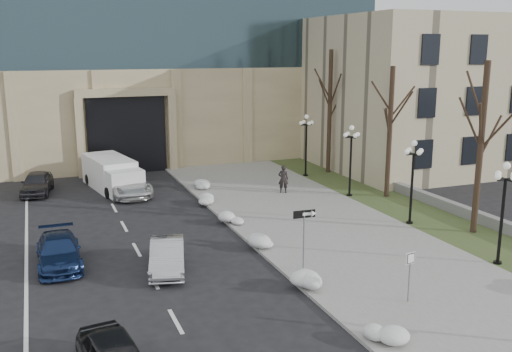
# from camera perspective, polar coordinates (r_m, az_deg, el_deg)

# --- Properties ---
(sidewalk) EXTENTS (9.00, 40.00, 0.12)m
(sidewalk) POSITION_cam_1_polar(r_m,az_deg,el_deg) (31.56, 6.40, -4.97)
(sidewalk) COLOR #969690
(sidewalk) RESTS_ON ground
(curb) EXTENTS (0.30, 40.00, 0.14)m
(curb) POSITION_cam_1_polar(r_m,az_deg,el_deg) (29.81, -1.32, -5.94)
(curb) COLOR #969690
(curb) RESTS_ON ground
(grass_strip) EXTENTS (4.00, 40.00, 0.10)m
(grass_strip) POSITION_cam_1_polar(r_m,az_deg,el_deg) (34.97, 15.89, -3.65)
(grass_strip) COLOR #3B4924
(grass_strip) RESTS_ON ground
(stone_wall) EXTENTS (0.50, 30.00, 0.70)m
(stone_wall) POSITION_cam_1_polar(r_m,az_deg,el_deg) (37.60, 16.52, -2.08)
(stone_wall) COLOR slate
(stone_wall) RESTS_ON ground
(classical_building) EXTENTS (22.00, 18.12, 12.00)m
(classical_building) POSITION_cam_1_polar(r_m,az_deg,el_deg) (52.18, 17.61, 8.14)
(classical_building) COLOR tan
(classical_building) RESTS_ON ground
(car_b) EXTENTS (2.39, 4.39, 1.37)m
(car_b) POSITION_cam_1_polar(r_m,az_deg,el_deg) (25.54, -8.87, -7.87)
(car_b) COLOR #9D9FA4
(car_b) RESTS_ON ground
(car_c) EXTENTS (1.90, 4.63, 1.34)m
(car_c) POSITION_cam_1_polar(r_m,az_deg,el_deg) (27.25, -19.12, -7.14)
(car_c) COLOR navy
(car_c) RESTS_ON ground
(car_d) EXTENTS (2.81, 5.58, 1.52)m
(car_d) POSITION_cam_1_polar(r_m,az_deg,el_deg) (38.83, -12.76, -0.79)
(car_d) COLOR silver
(car_d) RESTS_ON ground
(car_e) EXTENTS (2.48, 4.64, 1.50)m
(car_e) POSITION_cam_1_polar(r_m,az_deg,el_deg) (40.95, -21.06, -0.65)
(car_e) COLOR #313136
(car_e) RESTS_ON ground
(pedestrian) EXTENTS (0.80, 0.69, 1.86)m
(pedestrian) POSITION_cam_1_polar(r_m,az_deg,el_deg) (38.07, 2.74, -0.30)
(pedestrian) COLOR black
(pedestrian) RESTS_ON sidewalk
(box_truck) EXTENTS (3.47, 7.07, 2.15)m
(box_truck) POSITION_cam_1_polar(r_m,az_deg,el_deg) (40.70, -14.18, 0.16)
(box_truck) COLOR silver
(box_truck) RESTS_ON ground
(one_way_sign) EXTENTS (1.05, 0.29, 2.82)m
(one_way_sign) POSITION_cam_1_polar(r_m,az_deg,el_deg) (24.63, 5.22, -4.51)
(one_way_sign) COLOR slate
(one_way_sign) RESTS_ON ground
(keep_sign) EXTENTS (0.45, 0.14, 2.10)m
(keep_sign) POSITION_cam_1_polar(r_m,az_deg,el_deg) (22.49, 15.14, -8.73)
(keep_sign) COLOR slate
(keep_sign) RESTS_ON ground
(snow_clump_b) EXTENTS (1.10, 1.60, 0.36)m
(snow_clump_b) POSITION_cam_1_polar(r_m,az_deg,el_deg) (20.20, 12.53, -15.00)
(snow_clump_b) COLOR silver
(snow_clump_b) RESTS_ON sidewalk
(snow_clump_c) EXTENTS (1.10, 1.60, 0.36)m
(snow_clump_c) POSITION_cam_1_polar(r_m,az_deg,el_deg) (23.53, 6.10, -10.63)
(snow_clump_c) COLOR silver
(snow_clump_c) RESTS_ON sidewalk
(snow_clump_d) EXTENTS (1.10, 1.60, 0.36)m
(snow_clump_d) POSITION_cam_1_polar(r_m,az_deg,el_deg) (27.68, 0.69, -6.92)
(snow_clump_d) COLOR silver
(snow_clump_d) RESTS_ON sidewalk
(snow_clump_e) EXTENTS (1.10, 1.60, 0.36)m
(snow_clump_e) POSITION_cam_1_polar(r_m,az_deg,el_deg) (31.84, -2.52, -4.30)
(snow_clump_e) COLOR silver
(snow_clump_e) RESTS_ON sidewalk
(snow_clump_f) EXTENTS (1.10, 1.60, 0.36)m
(snow_clump_f) POSITION_cam_1_polar(r_m,az_deg,el_deg) (35.65, -4.70, -2.47)
(snow_clump_f) COLOR silver
(snow_clump_f) RESTS_ON sidewalk
(snow_clump_g) EXTENTS (1.10, 1.60, 0.36)m
(snow_clump_g) POSITION_cam_1_polar(r_m,az_deg,el_deg) (39.71, -5.67, -0.92)
(snow_clump_g) COLOR silver
(snow_clump_g) RESTS_ON sidewalk
(lamppost_a) EXTENTS (1.18, 1.18, 4.76)m
(lamppost_a) POSITION_cam_1_polar(r_m,az_deg,el_deg) (27.32, 23.53, -2.19)
(lamppost_a) COLOR black
(lamppost_a) RESTS_ON ground
(lamppost_b) EXTENTS (1.18, 1.18, 4.76)m
(lamppost_b) POSITION_cam_1_polar(r_m,az_deg,el_deg) (32.08, 15.40, 0.50)
(lamppost_b) COLOR black
(lamppost_b) RESTS_ON ground
(lamppost_c) EXTENTS (1.18, 1.18, 4.76)m
(lamppost_c) POSITION_cam_1_polar(r_m,az_deg,el_deg) (37.38, 9.48, 2.46)
(lamppost_c) COLOR black
(lamppost_c) RESTS_ON ground
(lamppost_d) EXTENTS (1.18, 1.18, 4.76)m
(lamppost_d) POSITION_cam_1_polar(r_m,az_deg,el_deg) (43.01, 5.05, 3.91)
(lamppost_d) COLOR black
(lamppost_d) RESTS_ON ground
(tree_near) EXTENTS (3.20, 3.20, 9.00)m
(tree_near) POSITION_cam_1_polar(r_m,az_deg,el_deg) (31.15, 21.71, 4.85)
(tree_near) COLOR black
(tree_near) RESTS_ON ground
(tree_mid) EXTENTS (3.20, 3.20, 8.50)m
(tree_mid) POSITION_cam_1_polar(r_m,az_deg,el_deg) (37.39, 13.31, 6.07)
(tree_mid) COLOR black
(tree_mid) RESTS_ON ground
(tree_far) EXTENTS (3.20, 3.20, 9.50)m
(tree_far) POSITION_cam_1_polar(r_m,az_deg,el_deg) (44.11, 7.42, 8.10)
(tree_far) COLOR black
(tree_far) RESTS_ON ground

